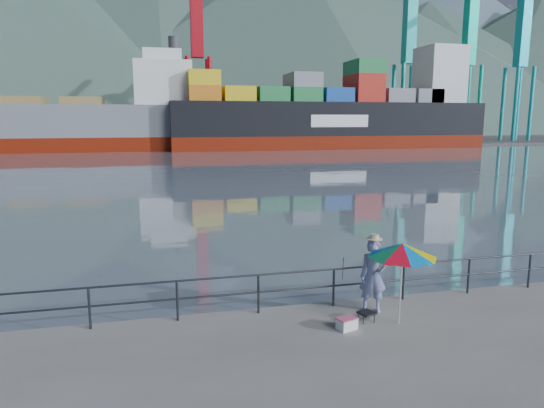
{
  "coord_description": "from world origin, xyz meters",
  "views": [
    {
      "loc": [
        -3.38,
        -9.61,
        4.83
      ],
      "look_at": [
        0.39,
        6.0,
        2.0
      ],
      "focal_mm": 32.0,
      "sensor_mm": 36.0,
      "label": 1
    }
  ],
  "objects_px": {
    "bulk_carrier": "(60,124)",
    "container_ship": "(339,113)",
    "beach_umbrella": "(402,250)",
    "cooler_bag": "(347,324)",
    "fisherman": "(373,276)"
  },
  "relations": [
    {
      "from": "beach_umbrella",
      "to": "fisherman",
      "type": "bearing_deg",
      "value": 107.32
    },
    {
      "from": "cooler_bag",
      "to": "bulk_carrier",
      "type": "distance_m",
      "value": 75.98
    },
    {
      "from": "beach_umbrella",
      "to": "container_ship",
      "type": "height_order",
      "value": "container_ship"
    },
    {
      "from": "beach_umbrella",
      "to": "cooler_bag",
      "type": "distance_m",
      "value": 2.14
    },
    {
      "from": "cooler_bag",
      "to": "bulk_carrier",
      "type": "height_order",
      "value": "bulk_carrier"
    },
    {
      "from": "beach_umbrella",
      "to": "cooler_bag",
      "type": "bearing_deg",
      "value": 179.12
    },
    {
      "from": "cooler_bag",
      "to": "bulk_carrier",
      "type": "bearing_deg",
      "value": 86.29
    },
    {
      "from": "bulk_carrier",
      "to": "container_ship",
      "type": "height_order",
      "value": "container_ship"
    },
    {
      "from": "cooler_bag",
      "to": "container_ship",
      "type": "relative_size",
      "value": 0.01
    },
    {
      "from": "cooler_bag",
      "to": "container_ship",
      "type": "height_order",
      "value": "container_ship"
    },
    {
      "from": "fisherman",
      "to": "container_ship",
      "type": "bearing_deg",
      "value": 89.39
    },
    {
      "from": "beach_umbrella",
      "to": "cooler_bag",
      "type": "relative_size",
      "value": 4.52
    },
    {
      "from": "bulk_carrier",
      "to": "container_ship",
      "type": "bearing_deg",
      "value": -3.32
    },
    {
      "from": "fisherman",
      "to": "beach_umbrella",
      "type": "relative_size",
      "value": 0.94
    },
    {
      "from": "fisherman",
      "to": "cooler_bag",
      "type": "distance_m",
      "value": 1.58
    }
  ]
}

